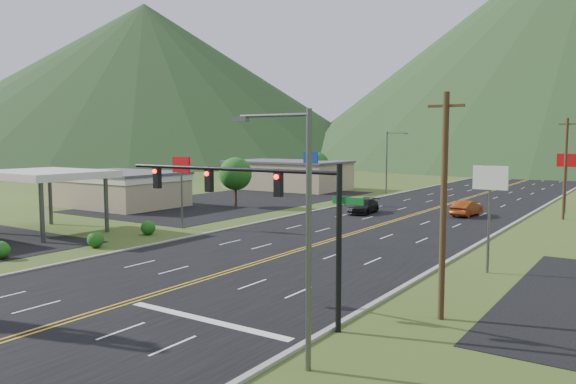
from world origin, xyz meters
The scene contains 17 objects.
traffic_signal centered at (6.48, 14.00, 5.33)m, with size 13.10×0.43×7.00m.
streetlight_east centered at (11.18, 10.00, 5.18)m, with size 3.28×0.25×9.00m.
streetlight_west centered at (-11.68, 70.00, 5.18)m, with size 3.28×0.25×9.00m.
gas_canopy centered at (-22.00, 22.00, 4.87)m, with size 10.00×8.00×5.30m.
building_west_mid centered at (-32.00, 38.00, 2.27)m, with size 14.40×10.40×4.10m.
building_west_far centered at (-28.00, 68.00, 2.26)m, with size 18.40×11.40×4.50m.
pole_sign_west_a centered at (-14.00, 30.00, 5.05)m, with size 2.00×0.18×6.40m.
pole_sign_west_b centered at (-14.00, 52.00, 5.05)m, with size 2.00×0.18×6.40m.
pole_sign_east_a centered at (13.00, 28.00, 5.05)m, with size 2.00×0.18×6.40m.
pole_sign_east_b centered at (13.00, 60.00, 5.05)m, with size 2.00×0.18×6.40m.
tree_west_a centered at (-20.00, 45.00, 3.89)m, with size 3.84×3.84×5.82m.
tree_west_b centered at (-25.00, 72.00, 3.89)m, with size 3.84×3.84×5.82m.
utility_pole_a centered at (13.50, 18.00, 5.13)m, with size 1.60×0.28×10.00m.
utility_pole_b centered at (13.50, 55.00, 5.13)m, with size 1.60×0.28×10.00m.
mountain_nw centered at (-148.49, 148.49, 30.00)m, with size 190.00×190.00×60.00m, color #1F3417.
car_dark_mid centered at (-4.88, 47.95, 0.75)m, with size 2.11×5.19×1.51m, color black.
car_red_far centered at (4.88, 51.97, 0.80)m, with size 1.69×4.86×1.60m, color maroon.
Camera 1 is at (21.31, -6.00, 8.01)m, focal length 35.00 mm.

